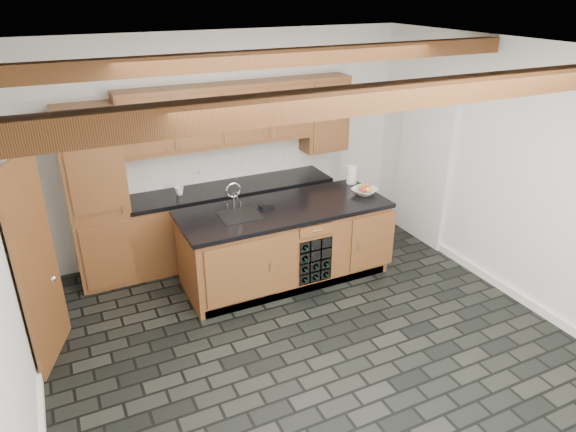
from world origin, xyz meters
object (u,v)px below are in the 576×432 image
object	(u,v)px
island	(285,243)
paper_towel	(352,175)
fruit_bowl	(365,191)
kitchen_scale	(267,206)

from	to	relation	value
island	paper_towel	distance (m)	1.30
island	fruit_bowl	bearing A→B (deg)	-2.42
island	fruit_bowl	distance (m)	1.17
kitchen_scale	fruit_bowl	xyz separation A→B (m)	(1.25, -0.14, 0.01)
island	fruit_bowl	xyz separation A→B (m)	(1.05, -0.04, 0.50)
kitchen_scale	paper_towel	xyz separation A→B (m)	(1.31, 0.26, 0.09)
kitchen_scale	island	bearing A→B (deg)	-36.39
kitchen_scale	paper_towel	distance (m)	1.34
island	fruit_bowl	size ratio (longest dim) A/B	8.37
island	kitchen_scale	xyz separation A→B (m)	(-0.20, 0.09, 0.49)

